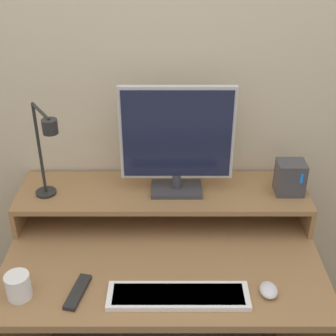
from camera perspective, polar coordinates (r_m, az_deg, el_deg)
The scene contains 10 objects.
wall_back at distance 1.89m, azimuth -0.68°, elevation 10.60°, with size 6.00×0.05×2.50m.
desk at distance 1.94m, azimuth -0.66°, elevation -14.74°, with size 1.17×0.74×0.72m.
monitor_shelf at distance 1.91m, azimuth -0.66°, elevation -3.20°, with size 1.17×0.31×0.13m.
monitor at distance 1.78m, azimuth 1.04°, elevation 3.48°, with size 0.44×0.13×0.44m.
desk_lamp at distance 1.75m, azimuth -14.69°, elevation 2.26°, with size 0.16×0.21×0.39m.
router_dock at distance 1.91m, azimuth 14.60°, elevation -1.13°, with size 0.11×0.10×0.14m.
keyboard at distance 1.61m, azimuth 1.21°, elevation -15.29°, with size 0.47×0.12×0.02m.
mouse at distance 1.65m, azimuth 12.12°, elevation -14.34°, with size 0.06×0.08×0.03m.
remote_control at distance 1.65m, azimuth -10.99°, elevation -14.62°, with size 0.07×0.17×0.02m.
mug at distance 1.67m, azimuth -17.82°, elevation -13.56°, with size 0.08×0.08×0.09m.
Camera 1 is at (0.02, -1.02, 1.87)m, focal length 50.00 mm.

